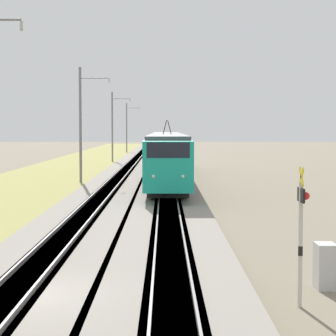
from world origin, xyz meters
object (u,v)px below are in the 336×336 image
Objects in this scene: catenary_mast_mid at (81,124)px; equipment_cabinet at (325,266)px; crossing_signal_far at (301,222)px; catenary_mast_far at (113,126)px; catenary_mast_distant at (127,127)px; passenger_train at (167,153)px.

equipment_cabinet is at bearing -162.10° from catenary_mast_mid.
crossing_signal_far is 71.73m from catenary_mast_far.
catenary_mast_far is 33.21m from catenary_mast_distant.
catenary_mast_far is at bearing 9.50° from equipment_cabinet.
passenger_train is 7.93m from catenary_mast_mid.
catenary_mast_distant is (63.99, 7.12, 2.30)m from passenger_train.
passenger_train is at bearing -173.65° from catenary_mast_distant.
catenary_mast_mid reaches higher than equipment_cabinet.
passenger_train is 31.43× the size of equipment_cabinet.
crossing_signal_far is at bearing -171.64° from catenary_mast_far.
catenary_mast_mid is (37.71, 10.42, 2.74)m from crossing_signal_far.
equipment_cabinet is (-38.16, -4.42, -1.80)m from passenger_train.
catenary_mast_far reaches higher than crossing_signal_far.
crossing_signal_far is 104.67m from catenary_mast_distant.
equipment_cabinet is at bearing -170.50° from catenary_mast_far.
equipment_cabinet is (-35.74, -11.54, -4.31)m from catenary_mast_mid.
catenary_mast_mid is 66.41m from catenary_mast_distant.
catenary_mast_mid reaches higher than crossing_signal_far.
equipment_cabinet is (-102.15, -11.54, -4.10)m from catenary_mast_distant.
catenary_mast_distant reaches higher than equipment_cabinet.
catenary_mast_far is at bearing 98.36° from crossing_signal_far.
catenary_mast_far is 1.02× the size of catenary_mast_distant.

